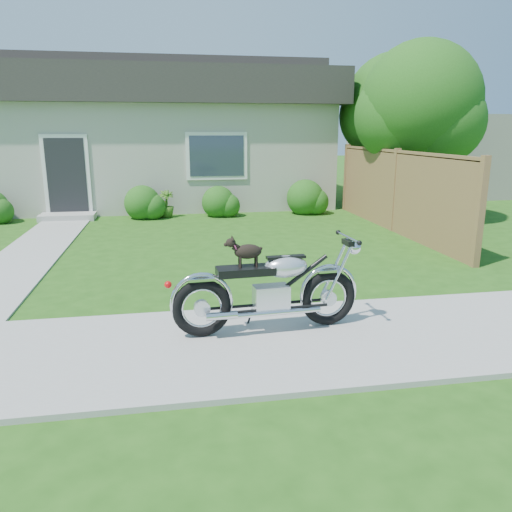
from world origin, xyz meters
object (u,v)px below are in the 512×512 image
(fence, at_px, (395,191))
(tree_near, at_px, (426,107))
(tree_far, at_px, (400,109))
(potted_plant_right, at_px, (166,204))
(motorcycle_with_dog, at_px, (271,289))
(house, at_px, (130,134))

(fence, relative_size, tree_near, 1.49)
(tree_far, distance_m, potted_plant_right, 7.37)
(tree_near, relative_size, potted_plant_right, 6.11)
(tree_far, bearing_deg, fence, -115.19)
(fence, bearing_deg, motorcycle_with_dog, -126.53)
(fence, height_order, potted_plant_right, fence)
(tree_near, xyz_separation_m, motorcycle_with_dog, (-5.20, -6.47, -2.30))
(house, relative_size, motorcycle_with_dog, 5.66)
(tree_near, distance_m, potted_plant_right, 7.08)
(house, height_order, potted_plant_right, house)
(fence, relative_size, motorcycle_with_dog, 2.98)
(tree_far, distance_m, motorcycle_with_dog, 10.90)
(house, xyz_separation_m, motorcycle_with_dog, (2.25, -11.72, -1.62))
(house, bearing_deg, tree_far, -18.99)
(house, height_order, motorcycle_with_dog, house)
(potted_plant_right, bearing_deg, house, 107.26)
(motorcycle_with_dog, bearing_deg, house, 97.37)
(house, height_order, tree_near, house)
(tree_near, xyz_separation_m, potted_plant_right, (-6.38, 1.80, -2.48))
(motorcycle_with_dog, bearing_deg, tree_near, 47.74)
(house, distance_m, fence, 8.96)
(potted_plant_right, bearing_deg, motorcycle_with_dog, -81.89)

